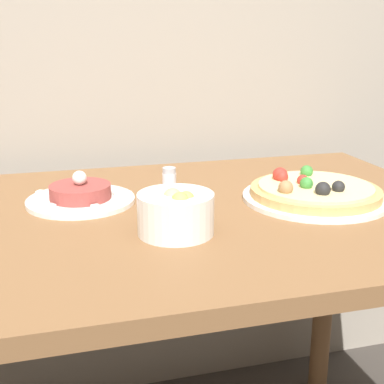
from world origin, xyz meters
The scene contains 5 objects.
dining_table centered at (0.00, 0.40, 0.67)m, with size 1.31×0.80×0.77m.
pizza_plate centered at (0.34, 0.40, 0.79)m, with size 0.31×0.31×0.06m.
tartare_plate centered at (-0.15, 0.51, 0.79)m, with size 0.23×0.23×0.07m.
small_bowl centered at (0.01, 0.28, 0.81)m, with size 0.14×0.14×0.09m.
salt_shaker centered at (0.04, 0.48, 0.81)m, with size 0.03×0.03×0.07m.
Camera 1 is at (-0.21, -0.60, 1.12)m, focal length 50.00 mm.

